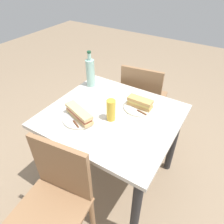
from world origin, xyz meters
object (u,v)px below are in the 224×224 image
Objects in this scene: dining_table at (112,127)px; beer_glass at (111,110)px; chair_far at (55,199)px; baguette_sandwich_far at (140,103)px; knife_far at (138,110)px; plate_near at (80,118)px; knife_near at (74,121)px; water_bottle at (90,72)px; baguette_sandwich_near at (79,113)px; chair_near at (142,99)px; plate_far at (139,107)px.

dining_table is 5.89× the size of beer_glass.
chair_far reaches higher than baguette_sandwich_far.
chair_far is at bearing 78.04° from knife_far.
plate_near is at bearing -71.23° from chair_far.
knife_near is 0.27m from beer_glass.
water_bottle is at bearing -66.94° from knife_near.
water_bottle is (0.21, -0.42, 0.12)m from plate_near.
baguette_sandwich_far is at bearing -116.50° from beer_glass.
baguette_sandwich_near is at bearing 45.27° from dining_table.
baguette_sandwich_near reaches higher than knife_near.
beer_glass is (-0.05, 0.67, 0.31)m from chair_near.
chair_near reaches higher than knife_near.
dining_table is 0.29m from baguette_sandwich_near.
plate_far is (-0.30, -0.34, 0.00)m from plate_near.
beer_glass reaches higher than chair_far.
plate_near is 1.41× the size of knife_near.
beer_glass is at bearing -148.24° from baguette_sandwich_near.
water_bottle is (0.51, -0.08, 0.12)m from plate_far.
dining_table is 3.92× the size of plate_far.
water_bottle reaches higher than knife_near.
baguette_sandwich_far is (0.00, 0.00, 0.04)m from plate_far.
beer_glass is at bearing 54.06° from knife_far.
water_bottle is at bearing -8.85° from plate_far.
baguette_sandwich_near reaches higher than knife_far.
chair_far is at bearing 112.57° from water_bottle.
baguette_sandwich_near is 1.65× the size of beer_glass.
beer_glass reaches higher than plate_far.
plate_near is 0.45m from baguette_sandwich_far.
dining_table is 5.19× the size of knife_far.
plate_near is 1.50× the size of beer_glass.
plate_near is (0.13, 0.78, 0.24)m from chair_near.
baguette_sandwich_near is 0.42m from knife_far.
knife_near and knife_far have the same top height.
water_bottle is at bearing -14.55° from knife_far.
plate_near is at bearing -96.74° from knife_near.
baguette_sandwich_far is at bearing -79.23° from knife_far.
dining_table is 0.52m from water_bottle.
baguette_sandwich_near is at bearing 0.00° from plate_near.
plate_near is (0.16, 0.17, 0.13)m from dining_table.
knife_near reaches higher than plate_far.
baguette_sandwich_far reaches higher than plate_far.
dining_table is at bearing -91.01° from chair_far.
beer_glass is at bearing 63.50° from plate_far.
beer_glass is (-0.19, -0.12, 0.07)m from plate_near.
chair_near is 0.74m from beer_glass.
beer_glass is at bearing 94.54° from chair_near.
water_bottle is (0.34, 0.36, 0.36)m from chair_near.
knife_far reaches higher than plate_near.
plate_near reaches higher than dining_table.
knife_far is at bearing 100.77° from baguette_sandwich_far.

